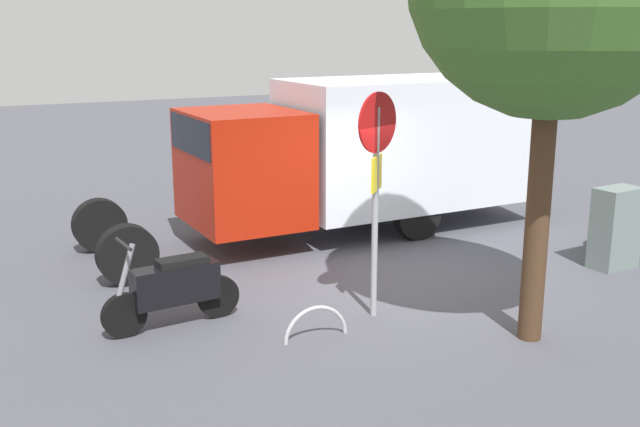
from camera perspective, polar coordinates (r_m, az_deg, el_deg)
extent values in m
plane|color=#4A4A53|center=(11.13, 5.53, -5.42)|extent=(60.00, 60.00, 0.00)
cylinder|color=black|center=(14.97, 3.25, 1.50)|extent=(0.90, 0.26, 0.90)
cylinder|color=black|center=(13.43, 7.43, -0.07)|extent=(0.90, 0.26, 0.90)
cylinder|color=black|center=(13.14, -16.45, -0.85)|extent=(0.90, 0.26, 0.90)
cylinder|color=black|center=(11.35, -14.48, -3.05)|extent=(0.90, 0.26, 0.90)
cube|color=white|center=(14.19, 6.69, 5.52)|extent=(4.70, 2.26, 2.33)
cube|color=#AF1E0B|center=(12.66, -5.91, 3.51)|extent=(1.83, 2.12, 1.90)
cube|color=black|center=(12.56, -5.98, 6.20)|extent=(1.84, 1.96, 0.60)
cylinder|color=black|center=(9.51, -14.71, -7.52)|extent=(0.57, 0.14, 0.56)
cylinder|color=black|center=(9.90, -7.76, -6.29)|extent=(0.57, 0.14, 0.56)
cube|color=black|center=(9.61, -10.96, -5.30)|extent=(1.12, 0.41, 0.48)
cube|color=black|center=(9.56, -10.47, -3.67)|extent=(0.66, 0.33, 0.12)
cylinder|color=slate|center=(9.34, -14.62, -4.33)|extent=(0.29, 0.09, 0.69)
cylinder|color=black|center=(9.23, -14.76, -2.27)|extent=(0.08, 0.55, 0.04)
cylinder|color=#9E9EA3|center=(9.56, 4.22, -0.09)|extent=(0.08, 0.08, 2.74)
cylinder|color=red|center=(9.33, 4.42, 6.93)|extent=(0.71, 0.32, 0.76)
cube|color=yellow|center=(9.43, 4.34, 3.07)|extent=(0.33, 0.33, 0.44)
cylinder|color=#47301E|center=(9.14, 16.29, 0.05)|extent=(0.28, 0.28, 3.15)
cube|color=slate|center=(12.57, 21.60, -1.04)|extent=(0.76, 0.50, 1.29)
torus|color=#B7B7BC|center=(9.26, -0.31, -9.51)|extent=(0.85, 0.08, 0.85)
ellipsoid|color=#3B6C3A|center=(13.72, 21.90, -1.23)|extent=(0.95, 0.78, 0.65)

